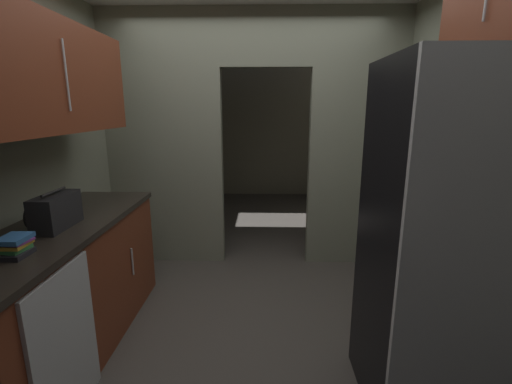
% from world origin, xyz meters
% --- Properties ---
extents(ground, '(20.00, 20.00, 0.00)m').
position_xyz_m(ground, '(0.00, 0.00, 0.00)').
color(ground, '#47423D').
extents(kitchen_partition, '(3.05, 0.12, 2.60)m').
position_xyz_m(kitchen_partition, '(-0.04, 1.37, 1.39)').
color(kitchen_partition, gray).
rests_on(kitchen_partition, ground).
extents(adjoining_room_shell, '(3.05, 3.20, 2.60)m').
position_xyz_m(adjoining_room_shell, '(0.00, 3.46, 1.30)').
color(adjoining_room_shell, gray).
rests_on(adjoining_room_shell, ground).
extents(refrigerator, '(0.85, 0.72, 1.89)m').
position_xyz_m(refrigerator, '(1.13, -0.56, 0.95)').
color(refrigerator, black).
rests_on(refrigerator, ground).
extents(lower_cabinet_run, '(0.62, 1.90, 0.92)m').
position_xyz_m(lower_cabinet_run, '(-1.21, -0.20, 0.46)').
color(lower_cabinet_run, maroon).
rests_on(lower_cabinet_run, ground).
extents(dishwasher, '(0.02, 0.56, 0.86)m').
position_xyz_m(dishwasher, '(-0.91, -0.73, 0.43)').
color(dishwasher, '#B7BABC').
rests_on(dishwasher, ground).
extents(upper_cabinet_counterside, '(0.36, 1.71, 0.67)m').
position_xyz_m(upper_cabinet_counterside, '(-1.21, -0.20, 1.84)').
color(upper_cabinet_counterside, maroon).
extents(boombox, '(0.16, 0.36, 0.24)m').
position_xyz_m(boombox, '(-1.19, -0.23, 1.02)').
color(boombox, black).
rests_on(boombox, lower_cabinet_run).
extents(book_stack, '(0.13, 0.16, 0.11)m').
position_xyz_m(book_stack, '(-1.14, -0.67, 0.97)').
color(book_stack, black).
rests_on(book_stack, lower_cabinet_run).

